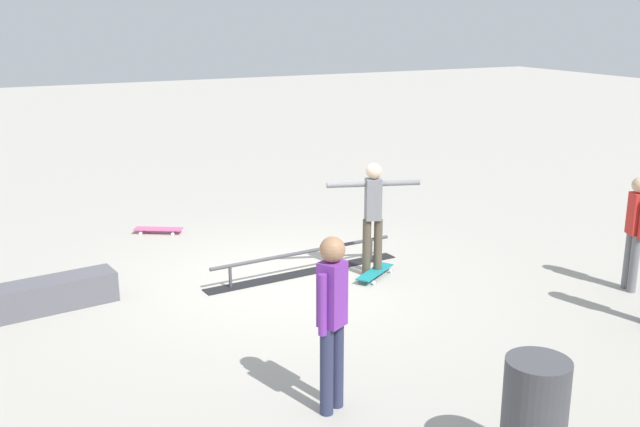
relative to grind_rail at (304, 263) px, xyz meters
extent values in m
plane|color=#ADA89E|center=(0.35, 0.12, -0.14)|extent=(60.00, 60.00, 0.00)
cube|color=black|center=(0.00, 0.00, -0.14)|extent=(3.02, 0.48, 0.01)
cylinder|color=#47474C|center=(-1.14, -0.09, 0.01)|extent=(0.04, 0.04, 0.31)
cylinder|color=#47474C|center=(1.14, 0.09, 0.01)|extent=(0.04, 0.04, 0.31)
cylinder|color=#47474C|center=(0.00, 0.00, 0.17)|extent=(2.85, 0.28, 0.05)
cube|color=#595960|center=(3.74, -0.16, 0.05)|extent=(2.36, 0.75, 0.38)
cylinder|color=brown|center=(-0.90, 0.51, 0.26)|extent=(0.15, 0.15, 0.81)
cylinder|color=brown|center=(-0.74, 0.46, 0.26)|extent=(0.15, 0.15, 0.81)
cube|color=slate|center=(-0.82, 0.48, 0.95)|extent=(0.26, 0.24, 0.57)
sphere|color=beige|center=(-0.82, 0.48, 1.35)|extent=(0.22, 0.22, 0.22)
cylinder|color=slate|center=(-1.18, 0.60, 1.17)|extent=(0.54, 0.24, 0.07)
cylinder|color=slate|center=(-0.46, 0.37, 1.17)|extent=(0.54, 0.24, 0.07)
cube|color=teal|center=(-0.81, 0.59, -0.06)|extent=(0.78, 0.61, 0.02)
cylinder|color=white|center=(-0.65, 0.84, -0.12)|extent=(0.06, 0.06, 0.05)
cylinder|color=white|center=(-0.52, 0.65, -0.12)|extent=(0.06, 0.06, 0.05)
cylinder|color=white|center=(-1.10, 0.53, -0.12)|extent=(0.06, 0.06, 0.05)
cylinder|color=white|center=(-0.97, 0.34, -0.12)|extent=(0.06, 0.06, 0.05)
cylinder|color=slate|center=(-3.63, 2.42, 0.24)|extent=(0.15, 0.15, 0.78)
cylinder|color=slate|center=(-3.58, 2.56, 0.24)|extent=(0.15, 0.15, 0.78)
cube|color=red|center=(-3.60, 2.49, 0.91)|extent=(0.24, 0.25, 0.55)
sphere|color=tan|center=(-3.60, 2.49, 1.29)|extent=(0.21, 0.21, 0.21)
cylinder|color=red|center=(-3.65, 2.36, 0.86)|extent=(0.09, 0.09, 0.52)
cylinder|color=#2D3351|center=(1.27, 3.44, 0.28)|extent=(0.17, 0.17, 0.85)
cylinder|color=#2D3351|center=(1.41, 3.52, 0.28)|extent=(0.17, 0.17, 0.85)
cube|color=purple|center=(1.34, 3.48, 1.01)|extent=(0.29, 0.28, 0.60)
sphere|color=#A87A56|center=(1.34, 3.48, 1.43)|extent=(0.23, 0.23, 0.23)
cylinder|color=purple|center=(1.21, 3.40, 0.96)|extent=(0.11, 0.11, 0.57)
cylinder|color=purple|center=(1.47, 3.55, 0.96)|extent=(0.11, 0.11, 0.57)
cube|color=#E05993|center=(1.38, -2.82, -0.06)|extent=(0.79, 0.58, 0.02)
cylinder|color=white|center=(1.08, -2.78, -0.12)|extent=(0.06, 0.05, 0.05)
cylinder|color=white|center=(1.20, -2.58, -0.12)|extent=(0.06, 0.05, 0.05)
cylinder|color=white|center=(1.55, -3.05, -0.12)|extent=(0.06, 0.05, 0.05)
cylinder|color=white|center=(1.67, -2.86, -0.12)|extent=(0.06, 0.05, 0.05)
cylinder|color=#47474C|center=(0.33, 5.03, 0.34)|extent=(0.52, 0.52, 0.98)
camera|label=1|loc=(4.15, 8.95, 3.45)|focal=41.46mm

